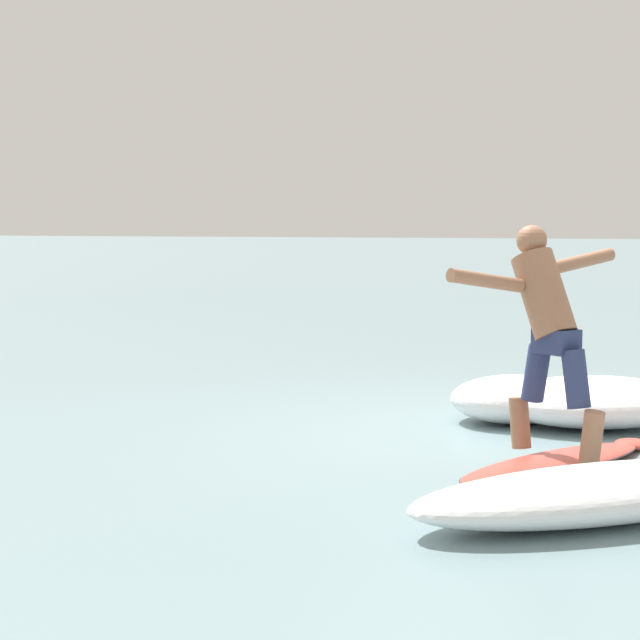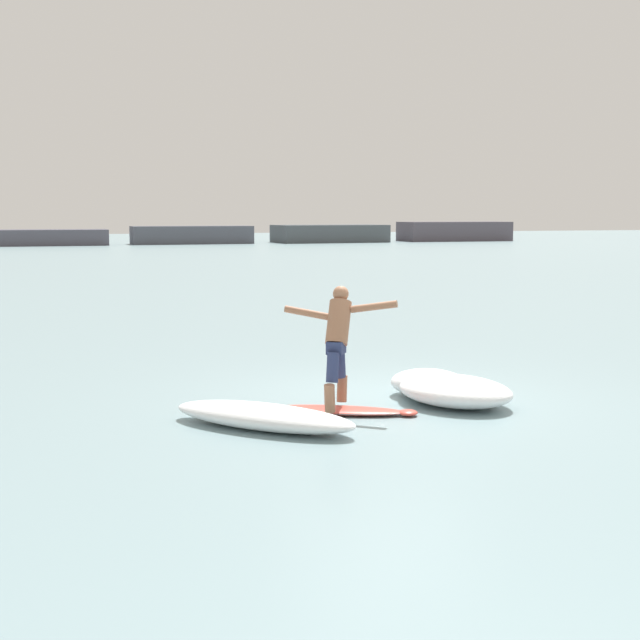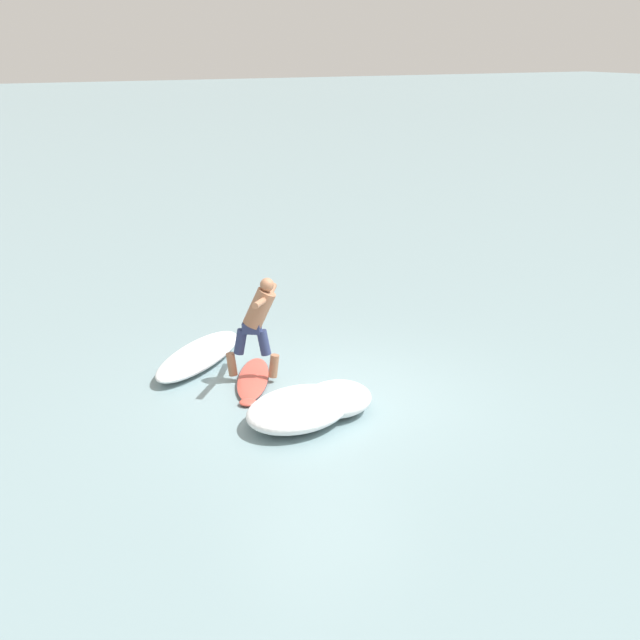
{
  "view_description": "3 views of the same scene",
  "coord_description": "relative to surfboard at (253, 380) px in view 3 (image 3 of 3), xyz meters",
  "views": [
    {
      "loc": [
        -7.93,
        -1.77,
        1.61
      ],
      "look_at": [
        -0.91,
        0.98,
        0.92
      ],
      "focal_mm": 60.0,
      "sensor_mm": 36.0,
      "label": 1
    },
    {
      "loc": [
        -4.74,
        -10.98,
        2.5
      ],
      "look_at": [
        -0.7,
        0.76,
        1.01
      ],
      "focal_mm": 50.0,
      "sensor_mm": 36.0,
      "label": 2
    },
    {
      "loc": [
        10.36,
        -5.51,
        4.83
      ],
      "look_at": [
        -1.42,
        0.66,
        0.64
      ],
      "focal_mm": 50.0,
      "sensor_mm": 36.0,
      "label": 3
    }
  ],
  "objects": [
    {
      "name": "ground_plane",
      "position": [
        0.96,
        0.71,
        -0.04
      ],
      "size": [
        200.0,
        200.0,
        0.0
      ],
      "primitive_type": "plane",
      "color": "#7A979D"
    },
    {
      "name": "surfboard",
      "position": [
        0.0,
        0.0,
        0.0
      ],
      "size": [
        1.85,
        1.24,
        0.22
      ],
      "color": "#DA4F41",
      "rests_on": "ground"
    },
    {
      "name": "surfer",
      "position": [
        0.02,
        0.09,
        0.92
      ],
      "size": [
        1.26,
        0.99,
        1.51
      ],
      "color": "#98674A",
      "rests_on": "surfboard"
    },
    {
      "name": "wave_foam_at_tail",
      "position": [
        -1.1,
        -0.44,
        0.1
      ],
      "size": [
        2.17,
        2.25,
        0.28
      ],
      "color": "white",
      "rests_on": "ground"
    },
    {
      "name": "wave_foam_at_nose",
      "position": [
        1.61,
        -0.04,
        0.15
      ],
      "size": [
        1.77,
        1.97,
        0.39
      ],
      "color": "white",
      "rests_on": "ground"
    },
    {
      "name": "wave_foam_beside",
      "position": [
        1.53,
        0.58,
        0.15
      ],
      "size": [
        1.39,
        1.4,
        0.38
      ],
      "color": "white",
      "rests_on": "ground"
    }
  ]
}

